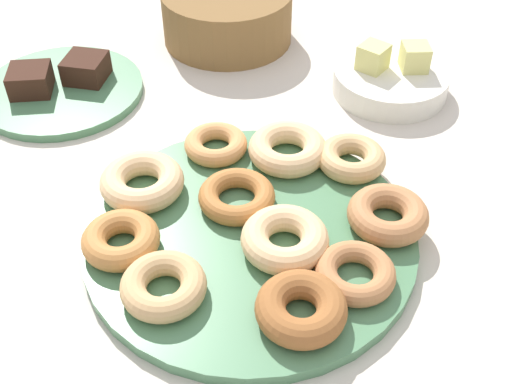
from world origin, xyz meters
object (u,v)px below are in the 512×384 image
object	(u,v)px
melon_chunk_left	(373,57)
melon_chunk_right	(415,57)
donut_0	(121,240)
donut_plate	(250,236)
donut_6	(164,286)
brownie_near	(30,80)
cake_plate	(62,90)
donut_3	(388,215)
donut_5	(237,196)
donut_10	(352,158)
basket	(227,15)
donut_2	(287,149)
donut_8	(301,308)
donut_7	(355,273)
brownie_far	(86,68)
donut_4	(142,182)
fruit_bowl	(390,81)
donut_1	(285,239)
donut_9	(216,144)

from	to	relation	value
melon_chunk_left	melon_chunk_right	world-z (taller)	same
donut_0	donut_plate	bearing A→B (deg)	23.09
donut_6	brownie_near	size ratio (longest dim) A/B	1.52
cake_plate	melon_chunk_left	bearing A→B (deg)	13.83
donut_3	donut_5	size ratio (longest dim) A/B	1.02
donut_10	basket	bearing A→B (deg)	127.32
donut_2	donut_8	world-z (taller)	same
donut_2	donut_7	bearing A→B (deg)	-60.56
donut_7	donut_3	bearing A→B (deg)	73.32
brownie_far	melon_chunk_left	xyz separation A→B (m)	(0.40, 0.08, 0.02)
donut_7	melon_chunk_left	distance (m)	0.37
donut_2	donut_7	size ratio (longest dim) A/B	1.18
donut_4	fruit_bowl	size ratio (longest dim) A/B	0.59
melon_chunk_right	donut_2	bearing A→B (deg)	-124.02
donut_plate	fruit_bowl	size ratio (longest dim) A/B	2.23
cake_plate	brownie_far	xyz separation A→B (m)	(0.03, 0.03, 0.02)
donut_1	brownie_far	size ratio (longest dim) A/B	1.66
cake_plate	melon_chunk_right	world-z (taller)	melon_chunk_right
donut_7	brownie_far	world-z (taller)	brownie_far
brownie_near	basket	xyz separation A→B (m)	(0.23, 0.22, 0.01)
donut_4	donut_6	distance (m)	0.16
donut_5	fruit_bowl	xyz separation A→B (m)	(0.15, 0.29, -0.01)
donut_plate	donut_10	xyz separation A→B (m)	(0.09, 0.13, 0.02)
donut_5	donut_10	xyz separation A→B (m)	(0.12, 0.09, 0.00)
donut_2	brownie_near	distance (m)	0.38
donut_2	donut_3	size ratio (longest dim) A/B	1.08
fruit_bowl	donut_7	bearing A→B (deg)	-92.09
donut_1	basket	xyz separation A→B (m)	(-0.17, 0.45, 0.01)
donut_1	donut_6	size ratio (longest dim) A/B	1.09
donut_1	fruit_bowl	xyz separation A→B (m)	(0.09, 0.35, -0.01)
donut_0	basket	size ratio (longest dim) A/B	0.40
donut_3	brownie_near	distance (m)	0.53
donut_7	fruit_bowl	distance (m)	0.37
donut_7	brownie_near	size ratio (longest dim) A/B	1.45
donut_5	donut_2	bearing A→B (deg)	66.04
donut_7	brownie_near	bearing A→B (deg)	152.09
brownie_near	donut_9	bearing A→B (deg)	-15.80
brownie_far	melon_chunk_right	xyz separation A→B (m)	(0.45, 0.09, 0.02)
donut_8	donut_9	xyz separation A→B (m)	(-0.14, 0.23, -0.00)
donut_5	donut_9	world-z (taller)	same
donut_1	fruit_bowl	size ratio (longest dim) A/B	0.57
donut_plate	donut_6	bearing A→B (deg)	-121.61
donut_5	donut_10	size ratio (longest dim) A/B	1.06
donut_1	donut_2	distance (m)	0.15
cake_plate	donut_9	bearing A→B (deg)	-21.25
donut_0	donut_1	world-z (taller)	donut_1
donut_1	donut_7	xyz separation A→B (m)	(0.08, -0.03, -0.00)
brownie_near	donut_7	bearing A→B (deg)	-27.91
donut_10	basket	world-z (taller)	basket
donut_2	donut_7	world-z (taller)	donut_2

